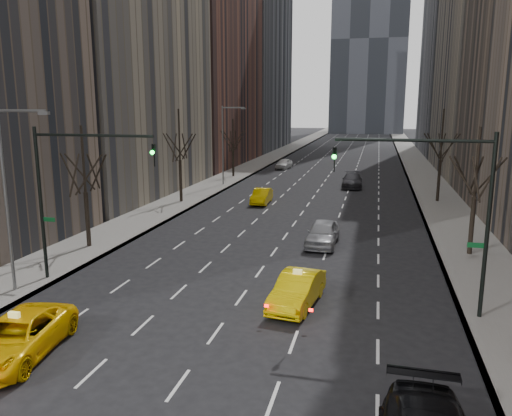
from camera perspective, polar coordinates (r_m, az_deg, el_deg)
The scene contains 19 objects.
sidewalk_left at distance 82.70m, azimuth 0.72°, elevation 5.31°, with size 4.50×320.00×0.15m, color slate.
sidewalk_right at distance 80.87m, azimuth 17.95°, elevation 4.61°, with size 4.50×320.00×0.15m, color slate.
bld_left_far at distance 81.98m, azimuth -6.66°, elevation 20.56°, with size 14.00×28.00×44.00m, color brown.
bld_left_deep at distance 111.61m, azimuth -1.02°, elevation 22.39°, with size 14.00×30.00×60.00m, color slate.
tree_lw_b at distance 33.89m, azimuth -18.90°, elevation 1.71°, with size 3.36×3.50×7.82m.
tree_lw_c at distance 47.97m, azimuth -8.67°, elevation 5.34°, with size 3.36×3.50×8.74m.
tree_lw_d at distance 64.95m, azimuth -2.63°, elevation 6.66°, with size 3.36×3.50×7.36m.
tree_rw_b at distance 33.11m, azimuth 23.68°, elevation 1.14°, with size 3.36×3.50×7.82m.
tree_rw_c at distance 50.73m, azimuth 20.31°, elevation 5.09°, with size 3.36×3.50×8.74m.
traffic_mast_left at distance 27.10m, azimuth -20.72°, elevation 3.03°, with size 6.69×0.39×8.00m.
traffic_mast_right at distance 22.62m, azimuth 21.06°, elevation 1.43°, with size 6.69×0.39×8.00m.
streetlight_near at distance 26.55m, azimuth -26.25°, elevation 2.70°, with size 2.83×0.22×9.00m.
streetlight_far at distance 57.78m, azimuth -3.49°, elevation 8.08°, with size 2.83×0.22×9.00m.
taxi_suv at distance 21.06m, azimuth -25.68°, elevation -13.16°, with size 2.54×5.51×1.53m, color #FFC605.
taxi_sedan at distance 23.60m, azimuth 4.73°, elevation -9.30°, with size 1.63×4.68×1.54m, color #FFD905.
silver_sedan_ahead at distance 33.65m, azimuth 7.63°, elevation -2.86°, with size 1.95×4.85×1.65m, color #989A9F.
far_taxi at distance 47.55m, azimuth 0.66°, elevation 1.36°, with size 1.50×4.30×1.42m, color #DDB504.
far_suv_grey at distance 58.11m, azimuth 10.93°, elevation 3.12°, with size 2.22×5.46×1.59m, color #2B2A2F.
far_car_white at distance 73.98m, azimuth 3.20°, elevation 5.08°, with size 1.78×4.43×1.51m, color silver.
Camera 1 is at (6.11, -10.12, 9.19)m, focal length 35.00 mm.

